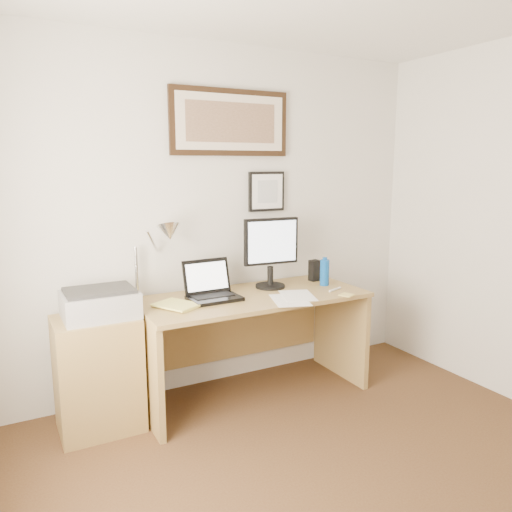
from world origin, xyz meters
TOP-DOWN VIEW (x-y plane):
  - wall_back at (0.00, 2.00)m, footprint 3.50×0.02m
  - side_cabinet at (-0.92, 1.68)m, footprint 0.50×0.40m
  - water_bottle at (0.76, 1.63)m, footprint 0.07×0.07m
  - bottle_cap at (0.76, 1.63)m, footprint 0.04×0.04m
  - speaker at (0.78, 1.79)m, footprint 0.08×0.07m
  - paper_sheet_a at (0.31, 1.40)m, footprint 0.32×0.38m
  - paper_sheet_b at (0.42, 1.46)m, footprint 0.31×0.36m
  - sticky_pad at (0.72, 1.30)m, footprint 0.11×0.11m
  - marker_pen at (0.74, 1.46)m, footprint 0.14×0.06m
  - book at (-0.51, 1.55)m, footprint 0.31×0.34m
  - desk at (0.15, 1.72)m, footprint 1.60×0.70m
  - laptop at (-0.14, 1.69)m, footprint 0.35×0.30m
  - lcd_monitor at (0.37, 1.76)m, footprint 0.42×0.22m
  - printer at (-0.88, 1.68)m, footprint 0.44×0.34m
  - desk_lamp at (-0.41, 1.81)m, footprint 0.29×0.27m
  - picture_large at (0.15, 1.97)m, footprint 0.92×0.04m
  - picture_small at (0.45, 1.97)m, footprint 0.30×0.03m

SIDE VIEW (x-z plane):
  - side_cabinet at x=-0.92m, z-range 0.00..0.73m
  - desk at x=0.15m, z-range 0.14..0.89m
  - paper_sheet_a at x=0.31m, z-range 0.75..0.75m
  - paper_sheet_b at x=0.42m, z-range 0.75..0.75m
  - sticky_pad at x=0.72m, z-range 0.75..0.76m
  - marker_pen at x=0.74m, z-range 0.75..0.77m
  - book at x=-0.51m, z-range 0.75..0.77m
  - laptop at x=-0.14m, z-range 0.68..0.94m
  - printer at x=-0.88m, z-range 0.73..0.91m
  - speaker at x=0.78m, z-range 0.75..0.91m
  - water_bottle at x=0.76m, z-range 0.75..0.95m
  - bottle_cap at x=0.76m, z-range 0.95..0.97m
  - lcd_monitor at x=0.37m, z-range 0.78..1.30m
  - desk_lamp at x=-0.41m, z-range 0.92..1.45m
  - wall_back at x=0.00m, z-range 0.00..2.50m
  - picture_small at x=0.45m, z-range 1.30..1.60m
  - picture_large at x=0.15m, z-range 1.72..2.19m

